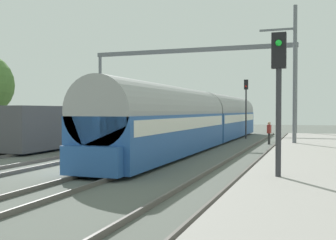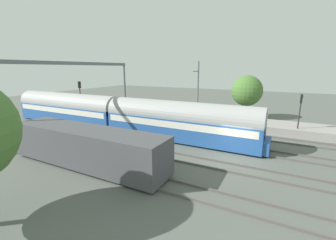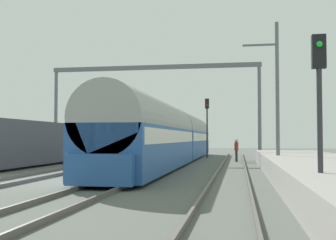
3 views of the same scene
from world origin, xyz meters
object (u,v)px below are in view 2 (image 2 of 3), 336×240
(freight_car, at_px, (87,147))
(person_crossing, at_px, (127,113))
(railway_signal_far, at_px, (80,96))
(railway_signal_near, at_px, (300,110))
(passenger_train, at_px, (116,114))
(catenary_gantry, at_px, (76,79))

(freight_car, relative_size, person_crossing, 7.51)
(person_crossing, height_order, railway_signal_far, railway_signal_far)
(freight_car, height_order, railway_signal_near, railway_signal_near)
(passenger_train, xyz_separation_m, railway_signal_far, (1.92, 7.84, 1.45))
(person_crossing, bearing_deg, railway_signal_far, 33.08)
(freight_car, height_order, person_crossing, freight_car)
(person_crossing, relative_size, railway_signal_near, 0.38)
(railway_signal_near, bearing_deg, freight_car, 137.86)
(railway_signal_near, bearing_deg, catenary_gantry, 111.96)
(person_crossing, xyz_separation_m, railway_signal_near, (2.29, -20.84, 1.91))
(passenger_train, relative_size, railway_signal_near, 7.23)
(catenary_gantry, bearing_deg, passenger_train, -58.72)
(railway_signal_far, distance_m, catenary_gantry, 6.42)
(freight_car, xyz_separation_m, catenary_gantry, (6.59, 8.31, 4.49))
(passenger_train, distance_m, railway_signal_near, 20.08)
(freight_car, relative_size, catenary_gantry, 0.74)
(freight_car, distance_m, railway_signal_near, 21.15)
(railway_signal_near, relative_size, railway_signal_far, 0.84)
(railway_signal_near, distance_m, catenary_gantry, 24.41)
(passenger_train, relative_size, catenary_gantry, 1.87)
(passenger_train, bearing_deg, catenary_gantry, 121.28)
(passenger_train, xyz_separation_m, catenary_gantry, (-2.20, 3.61, 3.99))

